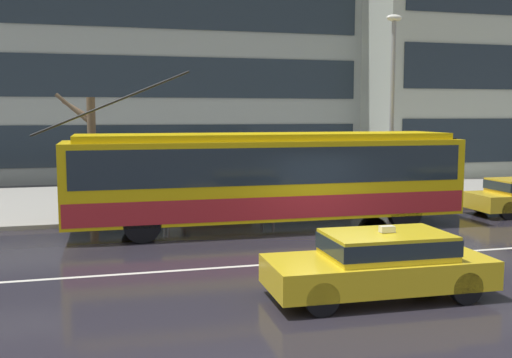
{
  "coord_description": "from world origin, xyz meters",
  "views": [
    {
      "loc": [
        -6.05,
        -14.35,
        3.54
      ],
      "look_at": [
        -1.39,
        3.31,
        1.52
      ],
      "focal_mm": 41.71,
      "sensor_mm": 36.0,
      "label": 1
    }
  ],
  "objects": [
    {
      "name": "pedestrian_approaching_curb",
      "position": [
        -3.1,
        7.07,
        1.11
      ],
      "size": [
        0.51,
        0.51,
        1.65
      ],
      "color": "#454445",
      "rests_on": "sidewalk_slab"
    },
    {
      "name": "bus_shelter",
      "position": [
        -1.99,
        6.57,
        2.02
      ],
      "size": [
        4.01,
        1.74,
        2.49
      ],
      "color": "gray",
      "rests_on": "sidewalk_slab"
    },
    {
      "name": "lane_centre_line",
      "position": [
        0.0,
        -1.2,
        0.0
      ],
      "size": [
        72.0,
        0.14,
        0.01
      ],
      "primitive_type": "cube",
      "color": "silver",
      "rests_on": "ground_plane"
    },
    {
      "name": "street_lamp",
      "position": [
        4.19,
        5.23,
        4.2
      ],
      "size": [
        0.6,
        0.32,
        6.89
      ],
      "color": "gray",
      "rests_on": "sidewalk_slab"
    },
    {
      "name": "trolleybus",
      "position": [
        -1.09,
        3.07,
        1.62
      ],
      "size": [
        12.81,
        2.64,
        4.76
      ],
      "color": "gold",
      "rests_on": "ground_plane"
    },
    {
      "name": "taxi_oncoming_near",
      "position": [
        -0.85,
        -4.14,
        0.7
      ],
      "size": [
        4.34,
        1.82,
        1.39
      ],
      "color": "yellow",
      "rests_on": "ground_plane"
    },
    {
      "name": "pedestrian_at_shelter",
      "position": [
        -5.1,
        7.38,
        1.1
      ],
      "size": [
        0.37,
        0.37,
        1.63
      ],
      "color": "navy",
      "rests_on": "sidewalk_slab"
    },
    {
      "name": "street_tree_bare",
      "position": [
        -6.35,
        6.57,
        2.35
      ],
      "size": [
        1.31,
        0.98,
        4.09
      ],
      "color": "brown",
      "rests_on": "sidewalk_slab"
    },
    {
      "name": "office_tower_corner_right",
      "position": [
        19.54,
        19.31,
        9.87
      ],
      "size": [
        22.93,
        12.78,
        19.73
      ],
      "color": "#AFB7A8",
      "rests_on": "ground_plane"
    },
    {
      "name": "sidewalk_slab",
      "position": [
        0.0,
        9.67,
        0.07
      ],
      "size": [
        80.0,
        10.0,
        0.14
      ],
      "primitive_type": "cube",
      "color": "gray",
      "rests_on": "ground_plane"
    },
    {
      "name": "ground_plane",
      "position": [
        0.0,
        0.0,
        0.0
      ],
      "size": [
        160.0,
        160.0,
        0.0
      ],
      "primitive_type": "plane",
      "color": "#26232C"
    }
  ]
}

